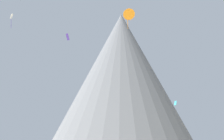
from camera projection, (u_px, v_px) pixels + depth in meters
rock_massif at (121, 89)px, 119.95m from camera, size 63.50×63.50×56.16m
kite_cyan_mid at (175, 103)px, 75.53m from camera, size 0.55×0.71×1.04m
kite_orange_high at (129, 14)px, 56.24m from camera, size 2.21×1.02×3.85m
kite_indigo_high at (68, 37)px, 66.39m from camera, size 0.85×0.62×1.45m
kite_white_high at (11, 18)px, 77.87m from camera, size 0.54×0.67×3.84m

